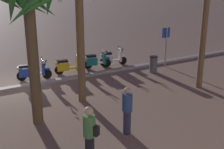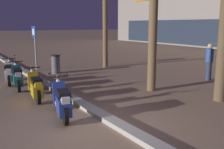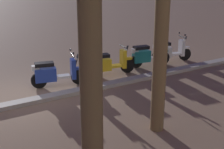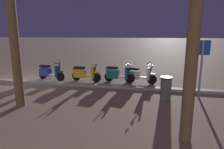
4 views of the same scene
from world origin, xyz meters
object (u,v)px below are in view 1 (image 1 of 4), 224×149
scooter_white_second_in_line (111,58)px  palm_tree_mid_walkway (30,22)px  scooter_yellow_tail_end (68,66)px  pedestrian_window_shopping (127,110)px  litter_bin (153,64)px  scooter_blue_far_back (31,72)px  pedestrian_by_palm_tree (90,135)px  crossing_sign (166,43)px  scooter_teal_gap_after_mid (95,61)px

scooter_white_second_in_line → palm_tree_mid_walkway: palm_tree_mid_walkway is taller
scooter_yellow_tail_end → palm_tree_mid_walkway: 6.91m
palm_tree_mid_walkway → pedestrian_window_shopping: palm_tree_mid_walkway is taller
litter_bin → scooter_blue_far_back: bearing=-19.5°
scooter_white_second_in_line → scooter_yellow_tail_end: scooter_white_second_in_line is taller
scooter_blue_far_back → pedestrian_by_palm_tree: bearing=84.3°
crossing_sign → scooter_yellow_tail_end: bearing=-17.0°
scooter_yellow_tail_end → scooter_blue_far_back: bearing=2.3°
scooter_yellow_tail_end → litter_bin: 4.92m
scooter_blue_far_back → pedestrian_by_palm_tree: 8.45m
scooter_teal_gap_after_mid → pedestrian_by_palm_tree: 9.89m
scooter_white_second_in_line → palm_tree_mid_walkway: size_ratio=0.36×
scooter_blue_far_back → palm_tree_mid_walkway: bearing=75.9°
scooter_blue_far_back → pedestrian_by_palm_tree: pedestrian_by_palm_tree is taller
scooter_blue_far_back → palm_tree_mid_walkway: size_ratio=0.37×
crossing_sign → pedestrian_window_shopping: size_ratio=1.44×
scooter_teal_gap_after_mid → pedestrian_window_shopping: size_ratio=1.04×
crossing_sign → pedestrian_by_palm_tree: crossing_sign is taller
scooter_teal_gap_after_mid → litter_bin: scooter_teal_gap_after_mid is taller
scooter_teal_gap_after_mid → scooter_yellow_tail_end: same height
pedestrian_by_palm_tree → litter_bin: size_ratio=1.84×
scooter_teal_gap_after_mid → palm_tree_mid_walkway: size_ratio=0.36×
scooter_teal_gap_after_mid → scooter_yellow_tail_end: bearing=4.4°
scooter_white_second_in_line → crossing_sign: bearing=144.1°
pedestrian_window_shopping → pedestrian_by_palm_tree: pedestrian_by_palm_tree is taller
pedestrian_window_shopping → litter_bin: size_ratio=1.75×
scooter_white_second_in_line → scooter_teal_gap_after_mid: size_ratio=1.01×
scooter_white_second_in_line → scooter_yellow_tail_end: bearing=3.9°
palm_tree_mid_walkway → pedestrian_by_palm_tree: bearing=97.1°
crossing_sign → pedestrian_window_shopping: (6.81, 5.80, -0.63)m
scooter_blue_far_back → pedestrian_window_shopping: size_ratio=1.08×
scooter_blue_far_back → pedestrian_window_shopping: (-1.02, 7.47, 0.42)m
scooter_teal_gap_after_mid → palm_tree_mid_walkway: (5.23, 5.28, 3.17)m
scooter_white_second_in_line → litter_bin: 2.87m
scooter_yellow_tail_end → crossing_sign: 6.09m
scooter_white_second_in_line → crossing_sign: (-2.70, 1.96, 1.05)m
scooter_yellow_tail_end → litter_bin: (-4.32, 2.35, 0.04)m
scooter_white_second_in_line → pedestrian_window_shopping: pedestrian_window_shopping is taller
scooter_blue_far_back → palm_tree_mid_walkway: 6.09m
scooter_white_second_in_line → pedestrian_window_shopping: bearing=62.1°
scooter_teal_gap_after_mid → pedestrian_by_palm_tree: size_ratio=0.99×
crossing_sign → pedestrian_by_palm_tree: size_ratio=1.37×
crossing_sign → pedestrian_window_shopping: bearing=40.4°
scooter_blue_far_back → litter_bin: bearing=160.5°
scooter_teal_gap_after_mid → crossing_sign: crossing_sign is taller
scooter_blue_far_back → crossing_sign: (-7.83, 1.67, 1.05)m
scooter_blue_far_back → crossing_sign: crossing_sign is taller
crossing_sign → palm_tree_mid_walkway: (9.09, 3.38, 2.12)m
palm_tree_mid_walkway → crossing_sign: bearing=-159.6°
litter_bin → pedestrian_window_shopping: bearing=43.9°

